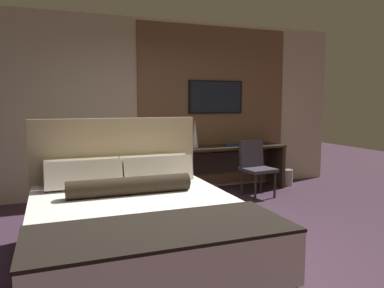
% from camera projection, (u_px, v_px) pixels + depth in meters
% --- Properties ---
extents(ground_plane, '(16.00, 16.00, 0.00)m').
position_uv_depth(ground_plane, '(201.00, 251.00, 3.75)').
color(ground_plane, '#3D2838').
extents(wall_back_tv_panel, '(7.20, 0.09, 2.80)m').
position_uv_depth(wall_back_tv_panel, '(152.00, 107.00, 6.07)').
color(wall_back_tv_panel, '#BCAD8E').
rests_on(wall_back_tv_panel, ground_plane).
extents(bed, '(1.84, 2.27, 1.30)m').
position_uv_depth(bed, '(136.00, 227.00, 3.37)').
color(bed, '#33281E').
rests_on(bed, ground_plane).
extents(desk, '(2.18, 0.54, 0.75)m').
position_uv_depth(desk, '(221.00, 159.00, 6.28)').
color(desk, '#2D2319').
rests_on(desk, ground_plane).
extents(tv, '(0.98, 0.04, 0.55)m').
position_uv_depth(tv, '(216.00, 97.00, 6.37)').
color(tv, black).
extents(desk_chair, '(0.51, 0.51, 0.88)m').
position_uv_depth(desk_chair, '(255.00, 163.00, 5.90)').
color(desk_chair, '#38333D').
rests_on(desk_chair, ground_plane).
extents(vase_tall, '(0.11, 0.11, 0.44)m').
position_uv_depth(vase_tall, '(195.00, 134.00, 6.05)').
color(vase_tall, silver).
rests_on(vase_tall, desk).
extents(book, '(0.22, 0.15, 0.03)m').
position_uv_depth(book, '(231.00, 145.00, 6.33)').
color(book, navy).
rests_on(book, desk).
extents(waste_bin, '(0.22, 0.22, 0.28)m').
position_uv_depth(waste_bin, '(286.00, 177.00, 6.70)').
color(waste_bin, gray).
rests_on(waste_bin, ground_plane).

